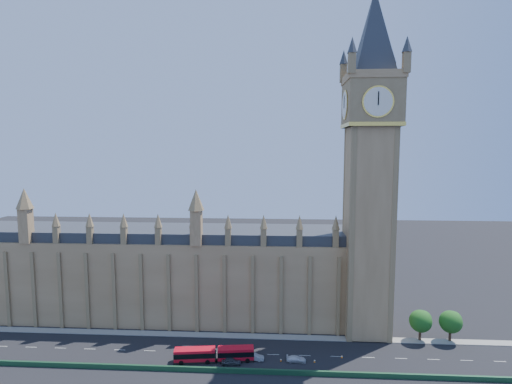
# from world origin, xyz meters

# --- Properties ---
(ground) EXTENTS (400.00, 400.00, 0.00)m
(ground) POSITION_xyz_m (0.00, 0.00, 0.00)
(ground) COLOR black
(ground) RESTS_ON ground
(palace_westminster) EXTENTS (120.00, 20.00, 28.00)m
(palace_westminster) POSITION_xyz_m (-25.00, 22.00, 13.86)
(palace_westminster) COLOR olive
(palace_westminster) RESTS_ON ground
(elizabeth_tower) EXTENTS (20.59, 20.59, 105.00)m
(elizabeth_tower) POSITION_xyz_m (38.00, 13.99, 54.56)
(elizabeth_tower) COLOR olive
(elizabeth_tower) RESTS_ON ground
(bridge_parapet) EXTENTS (160.00, 0.60, 1.20)m
(bridge_parapet) POSITION_xyz_m (0.00, -9.00, 0.60)
(bridge_parapet) COLOR #1E4C2D
(bridge_parapet) RESTS_ON ground
(kerb_north) EXTENTS (160.00, 3.00, 0.16)m
(kerb_north) POSITION_xyz_m (0.00, 9.50, 0.08)
(kerb_north) COLOR gray
(kerb_north) RESTS_ON ground
(tree_east_near) EXTENTS (6.00, 6.00, 8.50)m
(tree_east_near) POSITION_xyz_m (52.22, 10.08, 5.64)
(tree_east_near) COLOR #382619
(tree_east_near) RESTS_ON ground
(tree_east_far) EXTENTS (6.00, 6.00, 8.50)m
(tree_east_far) POSITION_xyz_m (60.22, 10.08, 5.64)
(tree_east_far) COLOR #382619
(tree_east_far) RESTS_ON ground
(red_bus) EXTENTS (19.75, 5.24, 3.32)m
(red_bus) POSITION_xyz_m (-2.46, -3.98, 1.75)
(red_bus) COLOR red
(red_bus) RESTS_ON ground
(car_grey) EXTENTS (4.88, 2.34, 1.61)m
(car_grey) POSITION_xyz_m (1.95, -5.39, 0.80)
(car_grey) COLOR #3B3F43
(car_grey) RESTS_ON ground
(car_silver) EXTENTS (4.93, 2.01, 1.59)m
(car_silver) POSITION_xyz_m (7.37, -2.96, 0.79)
(car_silver) COLOR #A7ABAF
(car_silver) RESTS_ON ground
(car_white) EXTENTS (4.90, 2.14, 1.40)m
(car_white) POSITION_xyz_m (17.79, -3.12, 0.70)
(car_white) COLOR silver
(car_white) RESTS_ON ground
(cone_a) EXTENTS (0.55, 0.55, 0.76)m
(cone_a) POSITION_xyz_m (19.05, -1.80, 0.37)
(cone_a) COLOR black
(cone_a) RESTS_ON ground
(cone_b) EXTENTS (0.57, 0.57, 0.74)m
(cone_b) POSITION_xyz_m (29.28, -0.64, 0.37)
(cone_b) COLOR black
(cone_b) RESTS_ON ground
(cone_c) EXTENTS (0.52, 0.52, 0.69)m
(cone_c) POSITION_xyz_m (14.00, -3.14, 0.34)
(cone_c) COLOR black
(cone_c) RESTS_ON ground
(cone_d) EXTENTS (0.57, 0.57, 0.69)m
(cone_d) POSITION_xyz_m (22.26, -3.10, 0.34)
(cone_d) COLOR black
(cone_d) RESTS_ON ground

